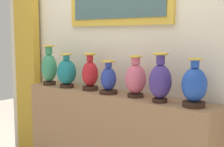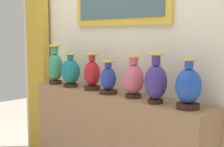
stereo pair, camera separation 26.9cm
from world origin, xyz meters
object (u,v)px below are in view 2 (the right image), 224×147
object	(u,v)px
vase_indigo	(156,81)
vase_sapphire	(188,87)
vase_jade	(55,67)
vase_rose	(133,79)
vase_crimson	(92,74)
vase_teal	(71,72)
vase_cobalt	(108,80)

from	to	relation	value
vase_indigo	vase_sapphire	xyz separation A→B (m)	(0.26, 0.02, -0.01)
vase_jade	vase_rose	world-z (taller)	vase_jade
vase_crimson	vase_sapphire	size ratio (longest dim) A/B	0.99
vase_jade	vase_teal	distance (m)	0.25
vase_teal	vase_cobalt	bearing A→B (deg)	1.61
vase_crimson	vase_cobalt	world-z (taller)	vase_crimson
vase_cobalt	vase_sapphire	xyz separation A→B (m)	(0.77, 0.01, 0.03)
vase_crimson	vase_indigo	world-z (taller)	vase_indigo
vase_indigo	vase_sapphire	world-z (taller)	vase_indigo
vase_jade	vase_indigo	size ratio (longest dim) A/B	1.07
vase_cobalt	vase_teal	bearing A→B (deg)	-178.39
vase_crimson	vase_jade	bearing A→B (deg)	-175.48
vase_jade	vase_rose	bearing A→B (deg)	2.59
vase_jade	vase_sapphire	size ratio (longest dim) A/B	1.16
vase_teal	vase_cobalt	xyz separation A→B (m)	(0.51, 0.01, -0.02)
vase_jade	vase_sapphire	world-z (taller)	vase_jade
vase_jade	vase_cobalt	bearing A→B (deg)	1.37
vase_jade	vase_rose	xyz separation A→B (m)	(1.02, 0.05, -0.03)
vase_crimson	vase_indigo	xyz separation A→B (m)	(0.75, -0.03, 0.02)
vase_rose	vase_sapphire	world-z (taller)	vase_sapphire
vase_cobalt	vase_indigo	bearing A→B (deg)	-1.25
vase_crimson	vase_rose	bearing A→B (deg)	0.56
vase_teal	vase_sapphire	bearing A→B (deg)	1.21
vase_rose	vase_cobalt	bearing A→B (deg)	-173.86
vase_crimson	vase_sapphire	bearing A→B (deg)	-0.60
vase_indigo	vase_sapphire	distance (m)	0.26
vase_rose	vase_teal	bearing A→B (deg)	-176.85
vase_teal	vase_cobalt	world-z (taller)	vase_teal
vase_indigo	vase_teal	bearing A→B (deg)	-179.82
vase_jade	vase_teal	size ratio (longest dim) A/B	1.22
vase_jade	vase_cobalt	world-z (taller)	vase_jade
vase_teal	vase_crimson	xyz separation A→B (m)	(0.27, 0.04, -0.00)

